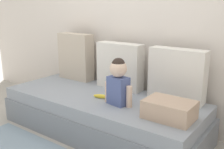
{
  "coord_description": "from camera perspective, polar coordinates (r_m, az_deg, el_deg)",
  "views": [
    {
      "loc": [
        1.61,
        -2.02,
        1.3
      ],
      "look_at": [
        0.14,
        0.0,
        0.65
      ],
      "focal_mm": 42.06,
      "sensor_mm": 36.0,
      "label": 1
    }
  ],
  "objects": [
    {
      "name": "toddler",
      "position": [
        2.44,
        1.37,
        -1.37
      ],
      "size": [
        0.3,
        0.16,
        0.45
      ],
      "color": "#4C5B93",
      "rests_on": "couch"
    },
    {
      "name": "throw_pillow_right",
      "position": [
        2.61,
        13.94,
        -0.11
      ],
      "size": [
        0.55,
        0.16,
        0.51
      ],
      "primitive_type": "cube",
      "color": "silver",
      "rests_on": "couch"
    },
    {
      "name": "folded_blanket",
      "position": [
        2.23,
        12.36,
        -7.45
      ],
      "size": [
        0.4,
        0.28,
        0.15
      ],
      "primitive_type": "cube",
      "color": "tan",
      "rests_on": "couch"
    },
    {
      "name": "banana",
      "position": [
        2.66,
        -2.31,
        -4.74
      ],
      "size": [
        0.18,
        0.1,
        0.04
      ],
      "primitive_type": "ellipsoid",
      "rotation": [
        0.0,
        0.0,
        0.33
      ],
      "color": "yellow",
      "rests_on": "couch"
    },
    {
      "name": "couch",
      "position": [
        2.81,
        -2.32,
        -8.52
      ],
      "size": [
        2.17,
        0.87,
        0.4
      ],
      "color": "gray",
      "rests_on": "ground"
    },
    {
      "name": "throw_pillow_left",
      "position": [
        3.34,
        -7.88,
        3.89
      ],
      "size": [
        0.47,
        0.16,
        0.58
      ],
      "primitive_type": "cube",
      "color": "#C1B29E",
      "rests_on": "couch"
    },
    {
      "name": "throw_pillow_center",
      "position": [
        2.93,
        1.7,
        1.87
      ],
      "size": [
        0.54,
        0.16,
        0.51
      ],
      "primitive_type": "cube",
      "color": "silver",
      "rests_on": "couch"
    },
    {
      "name": "back_wall",
      "position": [
        3.05,
        4.29,
        12.68
      ],
      "size": [
        5.37,
        0.1,
        2.39
      ],
      "primitive_type": "cube",
      "color": "silver",
      "rests_on": "ground"
    },
    {
      "name": "ground_plane",
      "position": [
        2.89,
        -2.28,
        -12.09
      ],
      "size": [
        12.0,
        12.0,
        0.0
      ],
      "primitive_type": "plane",
      "color": "#B2ADA3"
    }
  ]
}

